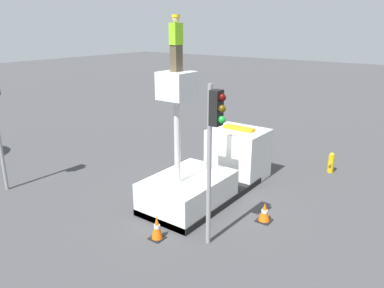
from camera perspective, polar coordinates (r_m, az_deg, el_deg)
ground_plane at (r=14.97m, az=1.71°, el=-8.15°), size 120.00×120.00×0.00m
bucket_truck at (r=15.12m, az=3.23°, el=-4.08°), size 6.36×2.38×5.09m
worker at (r=12.22m, az=-2.43°, el=15.06°), size 0.40×0.26×1.75m
traffic_light_pole at (r=10.62m, az=3.33°, el=1.32°), size 0.34×0.57×4.99m
fire_hydrant at (r=18.39m, az=20.42°, el=-2.69°), size 0.51×0.27×0.96m
traffic_cone_rear at (r=12.21m, az=-5.37°, el=-12.62°), size 0.45×0.45×0.80m
traffic_cone_curbside at (r=13.41m, az=10.98°, el=-10.20°), size 0.50×0.50×0.69m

